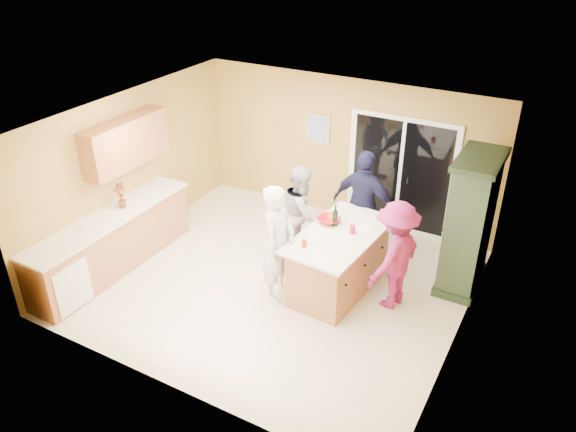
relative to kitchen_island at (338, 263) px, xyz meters
The scene contains 22 objects.
floor 1.05m from the kitchen_island, 161.88° to the right, with size 5.50×5.50×0.00m, color white.
ceiling 2.35m from the kitchen_island, 161.88° to the right, with size 5.50×5.00×0.10m, color white.
wall_back 2.53m from the kitchen_island, 112.20° to the left, with size 5.50×0.10×2.60m, color #D8B259.
wall_front 3.06m from the kitchen_island, 107.85° to the right, with size 5.50×0.10×2.60m, color #D8B259.
wall_left 3.76m from the kitchen_island, behind, with size 0.10×5.00×2.60m, color #D8B259.
wall_right 2.06m from the kitchen_island, ahead, with size 0.10×5.00×2.60m, color #D8B259.
left_cabinet_run 3.61m from the kitchen_island, 158.12° to the right, with size 0.65×3.05×1.24m.
upper_cabinets 3.79m from the kitchen_island, behind, with size 0.35×1.60×0.75m, color #A56640.
sliding_door 2.26m from the kitchen_island, 86.05° to the left, with size 1.90×0.07×2.10m.
framed_picture 2.86m from the kitchen_island, 123.60° to the left, with size 0.46×0.04×0.56m.
kitchen_island is the anchor object (origin of this frame).
green_hutch 1.99m from the kitchen_island, 33.52° to the left, with size 0.60×1.14×2.10m.
woman_white 1.01m from the kitchen_island, 139.58° to the right, with size 0.66×0.43×1.80m, color white.
woman_grey 1.10m from the kitchen_island, 149.24° to the left, with size 0.79×0.61×1.62m, color #A9A9AB.
woman_navy 1.16m from the kitchen_island, 93.32° to the left, with size 1.08×0.45×1.84m, color #1A1B3A.
woman_magenta 0.91m from the kitchen_island, ahead, with size 1.06×0.61×1.64m, color #992175.
serving_bowl 0.66m from the kitchen_island, 142.11° to the left, with size 0.34×0.34×0.08m, color red.
tulip_vase 3.53m from the kitchen_island, 165.30° to the right, with size 0.23×0.16×0.44m, color red.
tumbler_near 0.85m from the kitchen_island, 117.26° to the right, with size 0.07×0.07×0.10m, color red.
tumbler_far 0.60m from the kitchen_island, 34.05° to the left, with size 0.08×0.08×0.12m, color red.
wine_bottle 0.69m from the kitchen_island, 132.06° to the left, with size 0.08×0.08×0.33m.
white_plate 0.67m from the kitchen_island, 47.95° to the left, with size 0.24×0.24×0.02m, color white.
Camera 1 is at (3.61, -6.16, 5.09)m, focal length 35.00 mm.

